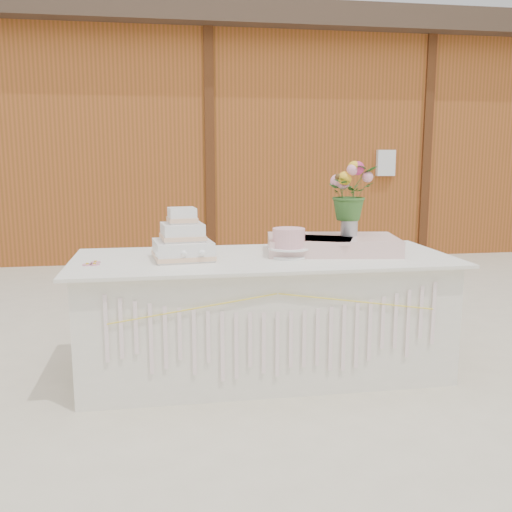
# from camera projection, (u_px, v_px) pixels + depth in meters

# --- Properties ---
(ground) EXTENTS (80.00, 80.00, 0.00)m
(ground) POSITION_uv_depth(u_px,v_px,m) (263.00, 371.00, 3.77)
(ground) COLOR beige
(ground) RESTS_ON ground
(barn) EXTENTS (12.60, 4.60, 3.30)m
(barn) POSITION_uv_depth(u_px,v_px,m) (199.00, 138.00, 9.30)
(barn) COLOR #93461E
(barn) RESTS_ON ground
(cake_table) EXTENTS (2.40, 1.00, 0.77)m
(cake_table) POSITION_uv_depth(u_px,v_px,m) (264.00, 315.00, 3.70)
(cake_table) COLOR silver
(cake_table) RESTS_ON ground
(wedding_cake) EXTENTS (0.39, 0.39, 0.32)m
(wedding_cake) POSITION_uv_depth(u_px,v_px,m) (183.00, 242.00, 3.52)
(wedding_cake) COLOR white
(wedding_cake) RESTS_ON cake_table
(pink_cake_stand) EXTENTS (0.26, 0.26, 0.19)m
(pink_cake_stand) POSITION_uv_depth(u_px,v_px,m) (289.00, 241.00, 3.57)
(pink_cake_stand) COLOR white
(pink_cake_stand) RESTS_ON cake_table
(satin_runner) EXTENTS (0.91, 0.62, 0.11)m
(satin_runner) POSITION_uv_depth(u_px,v_px,m) (332.00, 245.00, 3.77)
(satin_runner) COLOR beige
(satin_runner) RESTS_ON cake_table
(flower_vase) EXTENTS (0.11, 0.11, 0.15)m
(flower_vase) POSITION_uv_depth(u_px,v_px,m) (349.00, 224.00, 3.79)
(flower_vase) COLOR silver
(flower_vase) RESTS_ON satin_runner
(bouquet) EXTENTS (0.39, 0.35, 0.36)m
(bouquet) POSITION_uv_depth(u_px,v_px,m) (350.00, 185.00, 3.75)
(bouquet) COLOR #366528
(bouquet) RESTS_ON flower_vase
(loose_flowers) EXTENTS (0.17, 0.31, 0.02)m
(loose_flowers) POSITION_uv_depth(u_px,v_px,m) (95.00, 259.00, 3.49)
(loose_flowers) COLOR #CE7E90
(loose_flowers) RESTS_ON cake_table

